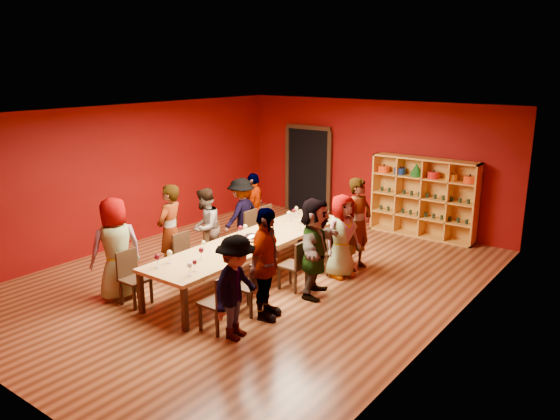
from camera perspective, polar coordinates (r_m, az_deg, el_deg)
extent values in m
cube|color=#5C2F18|center=(10.07, -2.72, -7.22)|extent=(7.10, 9.10, 0.02)
cube|color=#610604|center=(13.31, 9.71, 4.83)|extent=(7.10, 0.02, 3.00)
cube|color=#610604|center=(12.11, -15.74, 3.49)|extent=(0.02, 9.10, 3.00)
cube|color=#610604|center=(7.91, 17.14, -2.54)|extent=(0.02, 9.10, 3.00)
cube|color=silver|center=(9.36, -2.95, 10.16)|extent=(7.10, 9.10, 0.02)
cube|color=tan|center=(9.82, -2.77, -3.27)|extent=(1.10, 4.50, 0.06)
cube|color=black|center=(8.87, -14.33, -8.39)|extent=(0.08, 0.08, 0.69)
cube|color=black|center=(11.86, 2.12, -1.94)|extent=(0.08, 0.08, 0.69)
cube|color=black|center=(8.18, -9.93, -10.18)|extent=(0.08, 0.08, 0.69)
cube|color=black|center=(11.36, 6.18, -2.79)|extent=(0.08, 0.08, 0.69)
cube|color=black|center=(14.22, 3.06, 4.03)|extent=(1.20, 0.14, 2.20)
cube|color=black|center=(13.99, 2.96, 8.61)|extent=(1.32, 0.06, 0.10)
cube|color=black|center=(14.53, 0.77, 4.28)|extent=(0.10, 0.06, 2.20)
cube|color=black|center=(13.82, 5.14, 3.67)|extent=(0.10, 0.06, 2.20)
cube|color=orange|center=(13.13, 9.98, 2.01)|extent=(0.04, 0.40, 1.80)
cube|color=orange|center=(12.28, 19.81, 0.44)|extent=(0.04, 0.40, 1.80)
cube|color=orange|center=(12.49, 15.00, 5.18)|extent=(2.40, 0.40, 0.04)
cube|color=orange|center=(12.89, 14.48, -2.55)|extent=(2.40, 0.40, 0.04)
cube|color=orange|center=(12.83, 15.06, 1.41)|extent=(2.40, 0.02, 1.80)
cube|color=orange|center=(12.77, 14.60, -0.71)|extent=(2.36, 0.38, 0.03)
cube|color=orange|center=(12.66, 14.73, 1.25)|extent=(2.36, 0.38, 0.03)
cube|color=orange|center=(12.56, 14.87, 3.25)|extent=(2.36, 0.38, 0.03)
cube|color=orange|center=(12.89, 12.28, 1.65)|extent=(0.03, 0.38, 1.76)
cube|color=orange|center=(12.66, 14.73, 1.25)|extent=(0.03, 0.38, 1.76)
cube|color=orange|center=(12.45, 17.28, 0.85)|extent=(0.03, 0.38, 1.76)
cylinder|color=#EF430E|center=(12.94, 10.80, 4.23)|extent=(0.26, 0.26, 0.15)
sphere|color=black|center=(12.93, 10.82, 4.64)|extent=(0.05, 0.05, 0.05)
cylinder|color=navy|center=(12.78, 12.41, 4.00)|extent=(0.26, 0.26, 0.15)
sphere|color=black|center=(12.76, 12.43, 4.42)|extent=(0.05, 0.05, 0.05)
cylinder|color=#186020|center=(12.63, 14.05, 3.61)|extent=(0.26, 0.26, 0.08)
cone|color=#186020|center=(12.60, 14.09, 4.28)|extent=(0.24, 0.24, 0.22)
cylinder|color=red|center=(12.47, 15.74, 3.53)|extent=(0.26, 0.26, 0.15)
sphere|color=black|center=(12.46, 15.77, 3.96)|extent=(0.05, 0.05, 0.05)
cylinder|color=orange|center=(12.34, 17.47, 3.28)|extent=(0.26, 0.26, 0.15)
sphere|color=black|center=(12.32, 17.50, 3.71)|extent=(0.05, 0.05, 0.05)
cylinder|color=#EF430E|center=(12.21, 19.23, 3.02)|extent=(0.26, 0.26, 0.15)
sphere|color=black|center=(12.20, 19.27, 3.46)|extent=(0.05, 0.05, 0.05)
cylinder|color=black|center=(13.15, 10.53, 0.27)|extent=(0.07, 0.07, 0.10)
cylinder|color=black|center=(13.07, 11.25, 0.15)|extent=(0.07, 0.07, 0.10)
cylinder|color=black|center=(13.00, 11.98, 0.02)|extent=(0.07, 0.07, 0.10)
cylinder|color=black|center=(12.92, 12.72, -0.10)|extent=(0.07, 0.07, 0.10)
cylinder|color=black|center=(12.85, 13.47, -0.23)|extent=(0.07, 0.07, 0.10)
cylinder|color=black|center=(12.78, 14.23, -0.36)|extent=(0.07, 0.07, 0.10)
cylinder|color=black|center=(12.72, 14.99, -0.49)|extent=(0.07, 0.07, 0.10)
cylinder|color=black|center=(12.65, 15.77, -0.62)|extent=(0.07, 0.07, 0.10)
cylinder|color=black|center=(12.59, 16.55, -0.76)|extent=(0.07, 0.07, 0.10)
cylinder|color=black|center=(12.53, 17.33, -0.89)|extent=(0.07, 0.07, 0.10)
cylinder|color=black|center=(12.48, 18.13, -1.03)|extent=(0.07, 0.07, 0.10)
cylinder|color=black|center=(12.42, 18.93, -1.16)|extent=(0.07, 0.07, 0.10)
cylinder|color=black|center=(13.05, 10.62, 2.19)|extent=(0.07, 0.07, 0.10)
cylinder|color=black|center=(12.97, 11.35, 2.07)|extent=(0.07, 0.07, 0.10)
cylinder|color=black|center=(12.89, 12.09, 1.96)|extent=(0.07, 0.07, 0.10)
cylinder|color=black|center=(12.82, 12.84, 1.84)|extent=(0.07, 0.07, 0.10)
cylinder|color=black|center=(12.75, 13.59, 1.72)|extent=(0.07, 0.07, 0.10)
cylinder|color=black|center=(12.68, 14.36, 1.60)|extent=(0.07, 0.07, 0.10)
cylinder|color=black|center=(12.61, 15.13, 1.48)|extent=(0.07, 0.07, 0.10)
cylinder|color=black|center=(12.54, 15.91, 1.36)|extent=(0.07, 0.07, 0.10)
cylinder|color=black|center=(12.48, 16.70, 1.23)|extent=(0.07, 0.07, 0.10)
cylinder|color=black|center=(12.42, 17.49, 1.11)|extent=(0.07, 0.07, 0.10)
cylinder|color=black|center=(12.37, 18.30, 0.98)|extent=(0.07, 0.07, 0.10)
cylinder|color=black|center=(12.31, 19.11, 0.85)|extent=(0.07, 0.07, 0.10)
cube|color=black|center=(9.18, -14.88, -7.03)|extent=(0.42, 0.42, 0.04)
cube|color=black|center=(9.24, -15.72, -5.36)|extent=(0.04, 0.40, 0.44)
cube|color=black|center=(9.30, -16.28, -8.35)|extent=(0.04, 0.04, 0.41)
cube|color=black|center=(9.05, -14.96, -8.92)|extent=(0.04, 0.04, 0.41)
cube|color=black|center=(9.49, -14.63, -7.76)|extent=(0.04, 0.04, 0.41)
cube|color=black|center=(9.24, -13.30, -8.29)|extent=(0.04, 0.04, 0.41)
imported|color=#505055|center=(9.38, -16.78, -3.89)|extent=(0.71, 0.95, 1.72)
cube|color=black|center=(9.90, -9.46, -5.09)|extent=(0.42, 0.42, 0.04)
cube|color=black|center=(9.96, -10.28, -3.55)|extent=(0.04, 0.40, 0.44)
cube|color=black|center=(9.99, -10.79, -6.34)|extent=(0.04, 0.04, 0.41)
cube|color=black|center=(9.76, -9.43, -6.81)|extent=(0.04, 0.04, 0.41)
cube|color=black|center=(10.21, -9.38, -5.82)|extent=(0.04, 0.04, 0.41)
cube|color=black|center=(9.98, -8.02, -6.25)|extent=(0.04, 0.04, 0.41)
imported|color=silver|center=(10.10, -11.41, -2.18)|extent=(0.61, 0.73, 1.73)
cube|color=black|center=(10.41, -6.40, -3.96)|extent=(0.42, 0.42, 0.04)
cube|color=black|center=(10.46, -7.20, -2.51)|extent=(0.04, 0.40, 0.44)
cube|color=black|center=(10.48, -7.69, -5.17)|extent=(0.04, 0.04, 0.41)
cube|color=black|center=(10.26, -6.32, -5.58)|extent=(0.04, 0.04, 0.41)
cube|color=black|center=(10.71, -6.41, -4.69)|extent=(0.04, 0.04, 0.41)
cube|color=black|center=(10.50, -5.05, -5.08)|extent=(0.04, 0.04, 0.41)
imported|color=#131435|center=(10.54, -7.83, -1.84)|extent=(0.68, 0.85, 1.54)
cube|color=black|center=(11.24, -2.33, -2.44)|extent=(0.42, 0.42, 0.04)
cube|color=black|center=(11.29, -3.09, -1.11)|extent=(0.04, 0.40, 0.44)
cube|color=black|center=(11.29, -3.53, -3.58)|extent=(0.04, 0.04, 0.41)
cube|color=black|center=(11.09, -2.19, -3.92)|extent=(0.04, 0.04, 0.41)
cube|color=black|center=(11.54, -2.43, -3.16)|extent=(0.04, 0.04, 0.41)
cube|color=black|center=(11.34, -1.10, -3.48)|extent=(0.04, 0.04, 0.41)
imported|color=#525258|center=(11.42, -4.05, -0.44)|extent=(0.46, 1.01, 1.53)
cube|color=black|center=(11.61, -0.79, -1.87)|extent=(0.42, 0.42, 0.04)
cube|color=black|center=(11.66, -1.54, -0.57)|extent=(0.04, 0.40, 0.44)
cube|color=black|center=(11.65, -1.97, -2.97)|extent=(0.04, 0.04, 0.41)
cube|color=black|center=(11.45, -0.64, -3.29)|extent=(0.04, 0.04, 0.41)
cube|color=black|center=(11.91, -0.94, -2.57)|extent=(0.04, 0.04, 0.41)
cube|color=black|center=(11.71, 0.38, -2.87)|extent=(0.04, 0.04, 0.41)
imported|color=pink|center=(11.82, -2.73, 0.18)|extent=(0.73, 1.00, 1.56)
cube|color=black|center=(8.12, -6.66, -9.59)|extent=(0.42, 0.42, 0.04)
cube|color=black|center=(7.90, -5.70, -8.36)|extent=(0.04, 0.40, 0.44)
cube|color=black|center=(8.21, -8.32, -11.08)|extent=(0.04, 0.04, 0.41)
cube|color=black|center=(8.00, -6.56, -11.76)|extent=(0.04, 0.04, 0.41)
cube|color=black|center=(8.43, -6.66, -10.30)|extent=(0.04, 0.04, 0.41)
cube|color=black|center=(8.22, -4.91, -10.94)|extent=(0.04, 0.04, 0.41)
imported|color=#4A4B4F|center=(7.74, -4.60, -8.09)|extent=(0.59, 1.05, 1.53)
cube|color=black|center=(8.62, -3.22, -7.98)|extent=(0.42, 0.42, 0.04)
cube|color=black|center=(8.42, -2.24, -6.79)|extent=(0.04, 0.40, 0.44)
cube|color=black|center=(8.70, -4.79, -9.42)|extent=(0.04, 0.04, 0.41)
cube|color=black|center=(8.50, -3.05, -10.01)|extent=(0.04, 0.04, 0.41)
cube|color=black|center=(8.93, -3.33, -8.72)|extent=(0.04, 0.04, 0.41)
cube|color=black|center=(8.74, -1.60, -9.27)|extent=(0.04, 0.04, 0.41)
imported|color=beige|center=(8.27, -1.54, -5.66)|extent=(0.76, 1.12, 1.75)
cube|color=black|center=(9.48, 1.36, -5.80)|extent=(0.42, 0.42, 0.04)
cube|color=black|center=(9.30, 2.32, -4.66)|extent=(0.04, 0.40, 0.44)
cube|color=black|center=(9.53, -0.09, -7.13)|extent=(0.04, 0.04, 0.41)
cube|color=black|center=(9.34, 1.59, -7.60)|extent=(0.04, 0.04, 0.41)
cube|color=black|center=(9.78, 1.12, -6.54)|extent=(0.04, 0.04, 0.41)
cube|color=black|center=(9.60, 2.78, -6.98)|extent=(0.04, 0.04, 0.41)
imported|color=pink|center=(9.10, 3.66, -3.93)|extent=(0.93, 1.63, 1.69)
cube|color=black|center=(10.27, 4.66, -4.18)|extent=(0.42, 0.42, 0.04)
cube|color=black|center=(10.10, 5.60, -3.10)|extent=(0.04, 0.40, 0.44)
cube|color=black|center=(10.30, 3.33, -5.43)|extent=(0.04, 0.04, 0.41)
cube|color=black|center=(10.13, 4.93, -5.82)|extent=(0.04, 0.04, 0.41)
cube|color=black|center=(10.57, 4.35, -4.91)|extent=(0.04, 0.04, 0.41)
cube|color=black|center=(10.40, 5.94, -5.28)|extent=(0.04, 0.04, 0.41)
imported|color=#515156|center=(9.99, 6.49, -2.71)|extent=(0.63, 0.85, 1.55)
cube|color=black|center=(10.70, 6.18, -3.43)|extent=(0.42, 0.42, 0.04)
cube|color=black|center=(10.54, 7.10, -2.38)|extent=(0.04, 0.40, 0.44)
cube|color=black|center=(10.72, 4.89, -4.64)|extent=(0.04, 0.04, 0.41)
cube|color=black|center=(10.55, 6.46, -5.00)|extent=(0.04, 0.04, 0.41)
cube|color=black|center=(10.99, 5.84, -4.16)|extent=(0.04, 0.04, 0.41)
cube|color=black|center=(10.83, 7.38, -4.50)|extent=(0.04, 0.04, 0.41)
imported|color=#525358|center=(10.37, 8.19, -1.47)|extent=(0.54, 0.69, 1.77)
cylinder|color=white|center=(10.92, 0.93, -1.18)|extent=(0.07, 0.07, 0.01)
cylinder|color=white|center=(10.91, 0.93, -0.86)|extent=(0.01, 0.01, 0.12)
ellipsoid|color=#D6C986|center=(10.88, 0.94, -0.36)|extent=(0.09, 0.09, 0.10)
cylinder|color=white|center=(11.16, 4.90, -0.89)|extent=(0.06, 0.06, 0.01)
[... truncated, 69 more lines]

